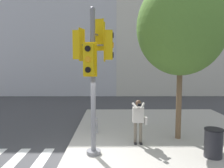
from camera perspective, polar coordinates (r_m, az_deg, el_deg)
The scene contains 9 objects.
ground_plane at distance 7.11m, azimuth -9.13°, elevation -20.44°, with size 160.00×160.00×0.00m, color #424244.
sidewalk_corner at distance 10.58m, azimuth 13.47°, elevation -11.35°, with size 8.00×8.00×0.16m.
traffic_signal_pole at distance 6.90m, azimuth -4.81°, elevation 6.09°, with size 1.30×1.29×4.66m.
person_photographer at distance 8.10m, azimuth 6.97°, elevation -8.78°, with size 0.58×0.54×1.61m.
street_tree at distance 8.88m, azimuth 17.57°, elevation 14.03°, with size 3.34×3.34×6.15m.
fire_hydrant at distance 9.45m, azimuth -4.30°, elevation -10.65°, with size 0.20×0.26×0.67m.
trash_bin at distance 7.74m, azimuth 24.97°, elevation -13.78°, with size 0.57×0.57×0.91m.
building_left at distance 27.23m, azimuth -12.90°, elevation 15.05°, with size 17.51×11.21×15.54m.
building_right at distance 28.06m, azimuth 13.86°, elevation 20.41°, with size 12.05×11.44×20.95m.
Camera 1 is at (1.01, -6.33, 3.07)m, focal length 35.00 mm.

